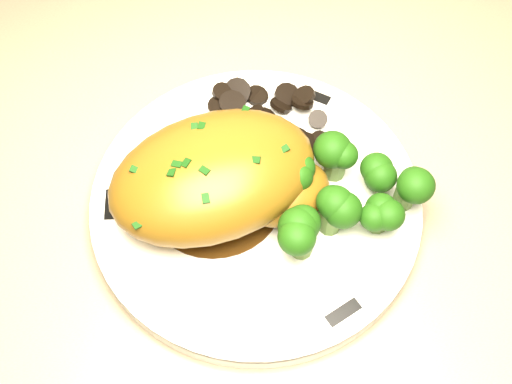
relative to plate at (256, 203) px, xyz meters
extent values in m
cylinder|color=white|center=(0.00, 0.00, 0.00)|extent=(0.33, 0.33, 0.02)
cube|color=black|center=(0.08, 0.10, 0.01)|extent=(0.03, 0.03, 0.00)
cube|color=black|center=(-0.13, 0.02, 0.01)|extent=(0.01, 0.03, 0.00)
cube|color=black|center=(0.05, -0.12, 0.01)|extent=(0.03, 0.02, 0.00)
cylinder|color=#3B210A|center=(-0.04, 0.01, 0.01)|extent=(0.12, 0.12, 0.00)
ellipsoid|color=brown|center=(-0.04, 0.01, 0.05)|extent=(0.20, 0.15, 0.07)
ellipsoid|color=brown|center=(0.02, -0.01, 0.03)|extent=(0.09, 0.08, 0.04)
cube|color=#0F360B|center=(-0.09, 0.00, 0.07)|extent=(0.01, 0.01, 0.00)
cube|color=#0F360B|center=(-0.07, 0.01, 0.08)|extent=(0.01, 0.01, 0.00)
cube|color=#0F360B|center=(-0.05, 0.01, 0.08)|extent=(0.01, 0.01, 0.00)
cube|color=#0F360B|center=(-0.03, 0.02, 0.08)|extent=(0.01, 0.01, 0.00)
cube|color=#0F360B|center=(0.00, 0.02, 0.08)|extent=(0.01, 0.01, 0.00)
cube|color=#0F360B|center=(0.02, 0.02, 0.07)|extent=(0.01, 0.01, 0.00)
cylinder|color=black|center=(0.07, 0.08, 0.01)|extent=(0.02, 0.02, 0.01)
cylinder|color=black|center=(0.07, 0.09, 0.02)|extent=(0.02, 0.02, 0.01)
cylinder|color=black|center=(0.06, 0.09, 0.02)|extent=(0.03, 0.03, 0.01)
cylinder|color=black|center=(0.05, 0.10, 0.01)|extent=(0.03, 0.03, 0.01)
cylinder|color=black|center=(0.04, 0.10, 0.02)|extent=(0.03, 0.03, 0.01)
cylinder|color=black|center=(0.03, 0.10, 0.02)|extent=(0.02, 0.02, 0.02)
cylinder|color=black|center=(0.02, 0.10, 0.01)|extent=(0.02, 0.02, 0.01)
cylinder|color=black|center=(0.01, 0.10, 0.02)|extent=(0.03, 0.03, 0.00)
cylinder|color=black|center=(0.00, 0.10, 0.02)|extent=(0.03, 0.03, 0.01)
cylinder|color=black|center=(0.00, 0.09, 0.01)|extent=(0.03, 0.03, 0.02)
cylinder|color=black|center=(-0.01, 0.09, 0.02)|extent=(0.03, 0.03, 0.01)
cylinder|color=black|center=(-0.01, 0.08, 0.02)|extent=(0.02, 0.02, 0.02)
cylinder|color=black|center=(-0.01, 0.07, 0.01)|extent=(0.03, 0.03, 0.01)
cylinder|color=black|center=(0.00, 0.07, 0.02)|extent=(0.03, 0.03, 0.01)
cylinder|color=black|center=(0.00, 0.06, 0.02)|extent=(0.03, 0.04, 0.02)
cylinder|color=black|center=(0.01, 0.06, 0.01)|extent=(0.03, 0.03, 0.02)
cylinder|color=black|center=(0.02, 0.05, 0.02)|extent=(0.03, 0.03, 0.01)
cylinder|color=black|center=(0.03, 0.05, 0.02)|extent=(0.03, 0.03, 0.01)
cylinder|color=black|center=(0.04, 0.06, 0.01)|extent=(0.04, 0.04, 0.02)
cylinder|color=black|center=(0.05, 0.06, 0.02)|extent=(0.04, 0.04, 0.01)
cylinder|color=black|center=(0.06, 0.07, 0.02)|extent=(0.04, 0.04, 0.02)
cylinder|color=black|center=(0.07, 0.07, 0.01)|extent=(0.04, 0.04, 0.02)
cylinder|color=#527230|center=(0.04, 0.00, 0.02)|extent=(0.02, 0.02, 0.03)
sphere|color=#0E3207|center=(0.04, 0.00, 0.04)|extent=(0.03, 0.03, 0.03)
cylinder|color=#527230|center=(0.07, 0.01, 0.02)|extent=(0.02, 0.02, 0.03)
sphere|color=#0E3207|center=(0.07, 0.01, 0.04)|extent=(0.03, 0.03, 0.03)
cylinder|color=#527230|center=(0.11, -0.01, 0.02)|extent=(0.02, 0.02, 0.03)
sphere|color=#0E3207|center=(0.11, -0.01, 0.04)|extent=(0.03, 0.03, 0.03)
cylinder|color=#527230|center=(0.06, -0.04, 0.02)|extent=(0.02, 0.02, 0.03)
sphere|color=#0E3207|center=(0.06, -0.04, 0.04)|extent=(0.03, 0.03, 0.03)
cylinder|color=#527230|center=(0.10, -0.05, 0.02)|extent=(0.02, 0.02, 0.03)
sphere|color=#0E3207|center=(0.10, -0.05, 0.04)|extent=(0.03, 0.03, 0.03)
cylinder|color=#527230|center=(0.12, -0.03, 0.02)|extent=(0.02, 0.02, 0.03)
sphere|color=#0E3207|center=(0.12, -0.03, 0.04)|extent=(0.03, 0.03, 0.03)
cylinder|color=#527230|center=(0.03, -0.06, 0.02)|extent=(0.02, 0.02, 0.03)
sphere|color=#0E3207|center=(0.03, -0.06, 0.04)|extent=(0.03, 0.03, 0.03)
camera|label=1|loc=(-0.05, -0.28, 0.50)|focal=45.00mm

